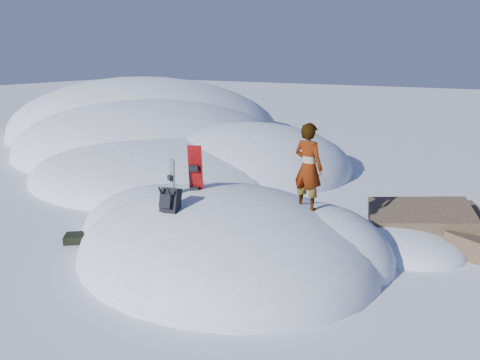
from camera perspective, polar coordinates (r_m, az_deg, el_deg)
The scene contains 9 objects.
ground at distance 10.76m, azimuth -1.84°, elevation -9.16°, with size 120.00×120.00×0.00m, color white.
snow_mound at distance 11.03m, azimuth -1.95°, elevation -8.53°, with size 8.00×6.00×3.00m.
snow_ridge at distance 24.37m, azimuth -10.42°, elevation 4.41°, with size 21.50×18.50×6.40m.
rock_outcrop at distance 12.23m, azimuth 21.19°, elevation -7.09°, with size 4.68×4.41×1.68m.
snowboard_red at distance 10.54m, azimuth -5.42°, elevation -0.14°, with size 0.37×0.31×1.70m.
snowboard_dark at distance 10.41m, azimuth -8.31°, elevation -1.02°, with size 0.25×0.23×1.32m.
backpack at distance 9.55m, azimuth -8.53°, elevation -2.46°, with size 0.42×0.48×0.59m.
gear_pile at distance 12.07m, azimuth -18.74°, elevation -6.63°, with size 0.90×0.78×0.24m.
person at distance 9.87m, azimuth 8.31°, elevation 1.56°, with size 0.68×0.45×1.87m, color slate.
Camera 1 is at (5.23, -8.30, 4.42)m, focal length 35.00 mm.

